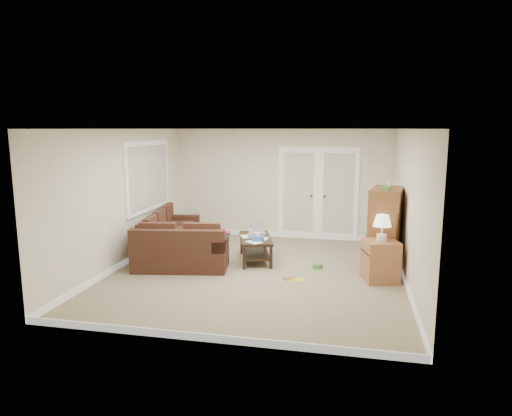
% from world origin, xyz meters
% --- Properties ---
extents(floor, '(5.50, 5.50, 0.00)m').
position_xyz_m(floor, '(0.00, 0.00, 0.00)').
color(floor, gray).
rests_on(floor, ground).
extents(ceiling, '(5.00, 5.50, 0.02)m').
position_xyz_m(ceiling, '(0.00, 0.00, 2.50)').
color(ceiling, white).
rests_on(ceiling, wall_back).
extents(wall_left, '(0.02, 5.50, 2.50)m').
position_xyz_m(wall_left, '(-2.50, 0.00, 1.25)').
color(wall_left, '#EEE7CE').
rests_on(wall_left, floor).
extents(wall_right, '(0.02, 5.50, 2.50)m').
position_xyz_m(wall_right, '(2.50, 0.00, 1.25)').
color(wall_right, '#EEE7CE').
rests_on(wall_right, floor).
extents(wall_back, '(5.00, 0.02, 2.50)m').
position_xyz_m(wall_back, '(0.00, 2.75, 1.25)').
color(wall_back, '#EEE7CE').
rests_on(wall_back, floor).
extents(wall_front, '(5.00, 0.02, 2.50)m').
position_xyz_m(wall_front, '(0.00, -2.75, 1.25)').
color(wall_front, '#EEE7CE').
rests_on(wall_front, floor).
extents(baseboards, '(5.00, 5.50, 0.10)m').
position_xyz_m(baseboards, '(0.00, 0.00, 0.05)').
color(baseboards, white).
rests_on(baseboards, floor).
extents(french_doors, '(1.80, 0.05, 2.13)m').
position_xyz_m(french_doors, '(0.85, 2.71, 1.04)').
color(french_doors, white).
rests_on(french_doors, floor).
extents(window_left, '(0.05, 1.92, 1.42)m').
position_xyz_m(window_left, '(-2.46, 1.00, 1.55)').
color(window_left, white).
rests_on(window_left, wall_left).
extents(sectional_sofa, '(2.09, 2.64, 0.78)m').
position_xyz_m(sectional_sofa, '(-1.73, 0.49, 0.31)').
color(sectional_sofa, '#402418').
rests_on(sectional_sofa, floor).
extents(coffee_table, '(0.86, 1.25, 0.77)m').
position_xyz_m(coffee_table, '(-0.18, 0.71, 0.25)').
color(coffee_table, black).
rests_on(coffee_table, floor).
extents(tv_armoire, '(0.67, 1.00, 1.59)m').
position_xyz_m(tv_armoire, '(2.20, 0.60, 0.75)').
color(tv_armoire, brown).
rests_on(tv_armoire, floor).
extents(side_cabinet, '(0.65, 0.65, 1.12)m').
position_xyz_m(side_cabinet, '(2.10, -0.02, 0.40)').
color(side_cabinet, '#A5673C').
rests_on(side_cabinet, floor).
extents(space_heater, '(0.12, 0.10, 0.29)m').
position_xyz_m(space_heater, '(1.98, 2.45, 0.14)').
color(space_heater, silver).
rests_on(space_heater, floor).
extents(floor_magazine, '(0.31, 0.26, 0.01)m').
position_xyz_m(floor_magazine, '(0.74, -0.27, 0.00)').
color(floor_magazine, gold).
rests_on(floor_magazine, floor).
extents(floor_greenbox, '(0.17, 0.21, 0.08)m').
position_xyz_m(floor_greenbox, '(1.03, 0.47, 0.04)').
color(floor_greenbox, '#3D873E').
rests_on(floor_greenbox, floor).
extents(floor_book, '(0.24, 0.24, 0.01)m').
position_xyz_m(floor_book, '(0.55, -0.18, 0.01)').
color(floor_book, brown).
rests_on(floor_book, floor).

